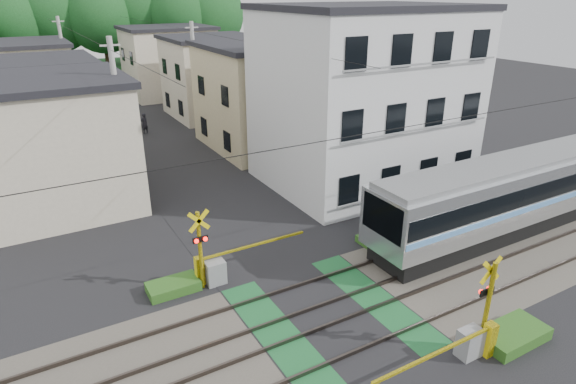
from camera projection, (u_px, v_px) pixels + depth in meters
ground at (328, 315)px, 15.86m from camera, size 120.00×120.00×0.00m
track_bed at (328, 314)px, 15.85m from camera, size 120.00×120.00×0.14m
crossing_signal_near at (475, 336)px, 13.85m from camera, size 4.74×0.65×3.09m
crossing_signal_far at (212, 266)px, 17.33m from camera, size 4.74×0.65×3.09m
apartment_block at (363, 97)px, 25.54m from camera, size 10.20×8.36×9.30m
houses_row at (135, 88)px, 35.47m from camera, size 22.07×31.35×6.80m
tree_hill at (88, 28)px, 52.69m from camera, size 40.00×13.76×11.85m
catenary at (470, 178)px, 17.20m from camera, size 60.00×5.04×7.00m
utility_poles at (124, 84)px, 32.22m from camera, size 7.90×42.00×8.00m
pedestrian at (144, 124)px, 35.61m from camera, size 0.68×0.58×1.57m
weed_patches at (372, 296)px, 16.52m from camera, size 10.25×8.80×0.40m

